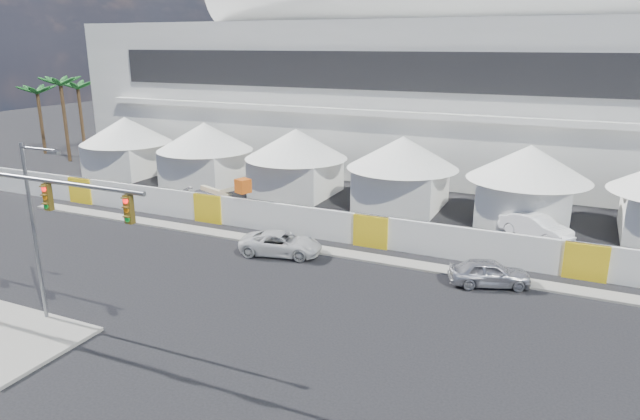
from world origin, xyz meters
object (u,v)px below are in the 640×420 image
at_px(pickup_curb, 281,244).
at_px(lot_car_a, 536,226).
at_px(streetlight_median, 36,221).
at_px(lot_car_c, 211,199).
at_px(sedan_silver, 489,273).
at_px(boom_lift, 215,202).

relative_size(pickup_curb, lot_car_a, 1.03).
bearing_deg(pickup_curb, streetlight_median, 142.42).
bearing_deg(pickup_curb, lot_car_c, 43.02).
bearing_deg(lot_car_a, sedan_silver, -159.29).
bearing_deg(boom_lift, pickup_curb, -10.55).
relative_size(sedan_silver, boom_lift, 0.60).
relative_size(sedan_silver, lot_car_c, 0.90).
bearing_deg(streetlight_median, pickup_curb, 65.03).
height_order(pickup_curb, lot_car_c, pickup_curb).
relative_size(lot_car_c, boom_lift, 0.67).
relative_size(pickup_curb, streetlight_median, 0.61).
bearing_deg(pickup_curb, boom_lift, 45.16).
xyz_separation_m(sedan_silver, lot_car_c, (-21.53, 6.03, -0.04)).
relative_size(sedan_silver, lot_car_a, 0.88).
xyz_separation_m(streetlight_median, boom_lift, (-2.80, 17.01, -3.82)).
distance_m(sedan_silver, streetlight_median, 21.71).
bearing_deg(boom_lift, lot_car_a, 32.72).
xyz_separation_m(lot_car_c, boom_lift, (1.31, -1.34, 0.24)).
distance_m(pickup_curb, lot_car_c, 11.63).
distance_m(pickup_curb, boom_lift, 9.80).
bearing_deg(pickup_curb, sedan_silver, -100.01).
height_order(pickup_curb, streetlight_median, streetlight_median).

